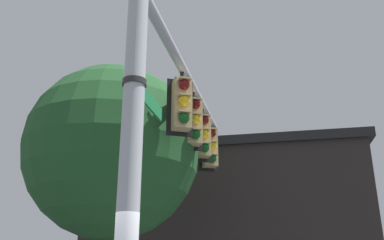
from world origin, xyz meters
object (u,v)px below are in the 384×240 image
object	(u,v)px
street_name_sign	(142,93)
traffic_light_mid_inner	(193,121)
traffic_light_arm_end	(210,147)
traffic_light_nearest_pole	(182,104)
traffic_light_mid_outer	(203,135)

from	to	relation	value
street_name_sign	traffic_light_mid_inner	bearing A→B (deg)	-117.62
traffic_light_arm_end	traffic_light_mid_inner	bearing A→B (deg)	62.54
traffic_light_nearest_pole	street_name_sign	distance (m)	2.43
traffic_light_mid_outer	traffic_light_arm_end	size ratio (longest dim) A/B	1.00
traffic_light_nearest_pole	traffic_light_mid_outer	distance (m)	2.13
traffic_light_mid_inner	traffic_light_nearest_pole	bearing A→B (deg)	62.54
traffic_light_nearest_pole	traffic_light_mid_inner	distance (m)	1.07
traffic_light_nearest_pole	traffic_light_mid_inner	world-z (taller)	same
traffic_light_nearest_pole	traffic_light_mid_outer	bearing A→B (deg)	-117.46
traffic_light_nearest_pole	street_name_sign	size ratio (longest dim) A/B	1.01
traffic_light_arm_end	traffic_light_nearest_pole	bearing A→B (deg)	62.54
traffic_light_mid_outer	street_name_sign	distance (m)	4.51
traffic_light_mid_outer	traffic_light_nearest_pole	bearing A→B (deg)	62.54
traffic_light_mid_inner	traffic_light_mid_outer	world-z (taller)	same
traffic_light_arm_end	street_name_sign	size ratio (longest dim) A/B	1.01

